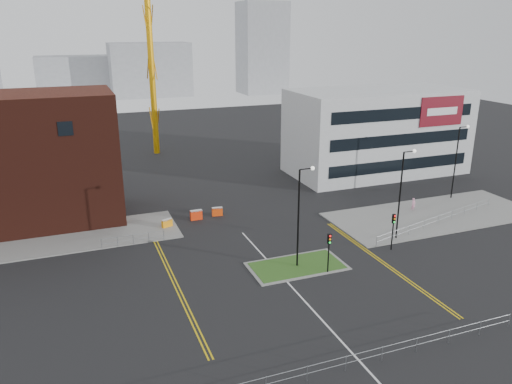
% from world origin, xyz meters
% --- Properties ---
extents(ground, '(200.00, 200.00, 0.00)m').
position_xyz_m(ground, '(0.00, 0.00, 0.00)').
color(ground, black).
rests_on(ground, ground).
extents(pavement_left, '(28.00, 8.00, 0.12)m').
position_xyz_m(pavement_left, '(-20.00, 22.00, 0.06)').
color(pavement_left, slate).
rests_on(pavement_left, ground).
extents(pavement_right, '(24.00, 10.00, 0.12)m').
position_xyz_m(pavement_right, '(22.00, 14.00, 0.06)').
color(pavement_right, slate).
rests_on(pavement_right, ground).
extents(island_kerb, '(8.60, 4.60, 0.08)m').
position_xyz_m(island_kerb, '(2.00, 8.00, 0.04)').
color(island_kerb, slate).
rests_on(island_kerb, ground).
extents(grass_island, '(8.00, 4.00, 0.12)m').
position_xyz_m(grass_island, '(2.00, 8.00, 0.06)').
color(grass_island, '#244F1A').
rests_on(grass_island, ground).
extents(office_block, '(25.00, 12.20, 12.00)m').
position_xyz_m(office_block, '(26.01, 31.97, 6.00)').
color(office_block, '#BABEC0').
rests_on(office_block, ground).
extents(streetlamp_island, '(1.46, 0.36, 9.18)m').
position_xyz_m(streetlamp_island, '(2.22, 8.00, 5.41)').
color(streetlamp_island, black).
rests_on(streetlamp_island, ground).
extents(streetlamp_right_near, '(1.46, 0.36, 9.18)m').
position_xyz_m(streetlamp_right_near, '(14.22, 10.00, 5.41)').
color(streetlamp_right_near, black).
rests_on(streetlamp_right_near, ground).
extents(streetlamp_right_far, '(1.46, 0.36, 9.18)m').
position_xyz_m(streetlamp_right_far, '(28.22, 18.00, 5.41)').
color(streetlamp_right_far, black).
rests_on(streetlamp_right_far, ground).
extents(traffic_light_island, '(0.28, 0.33, 3.65)m').
position_xyz_m(traffic_light_island, '(4.00, 5.98, 2.57)').
color(traffic_light_island, black).
rests_on(traffic_light_island, ground).
extents(traffic_light_right, '(0.28, 0.33, 3.65)m').
position_xyz_m(traffic_light_right, '(12.00, 7.98, 2.57)').
color(traffic_light_right, black).
rests_on(traffic_light_right, ground).
extents(railing_front, '(24.05, 0.05, 1.10)m').
position_xyz_m(railing_front, '(0.00, -6.00, 0.78)').
color(railing_front, gray).
rests_on(railing_front, ground).
extents(railing_left, '(6.05, 0.05, 1.10)m').
position_xyz_m(railing_left, '(-11.00, 18.00, 0.74)').
color(railing_left, gray).
rests_on(railing_left, ground).
extents(railing_right, '(19.05, 5.05, 1.10)m').
position_xyz_m(railing_right, '(20.50, 11.50, 0.78)').
color(railing_right, gray).
rests_on(railing_right, ground).
extents(centre_line, '(0.15, 30.00, 0.01)m').
position_xyz_m(centre_line, '(0.00, 2.00, 0.01)').
color(centre_line, silver).
rests_on(centre_line, ground).
extents(yellow_left_a, '(0.12, 24.00, 0.01)m').
position_xyz_m(yellow_left_a, '(-9.00, 10.00, 0.01)').
color(yellow_left_a, gold).
rests_on(yellow_left_a, ground).
extents(yellow_left_b, '(0.12, 24.00, 0.01)m').
position_xyz_m(yellow_left_b, '(-8.70, 10.00, 0.01)').
color(yellow_left_b, gold).
rests_on(yellow_left_b, ground).
extents(yellow_right_a, '(0.12, 20.00, 0.01)m').
position_xyz_m(yellow_right_a, '(9.50, 6.00, 0.01)').
color(yellow_right_a, gold).
rests_on(yellow_right_a, ground).
extents(yellow_right_b, '(0.12, 20.00, 0.01)m').
position_xyz_m(yellow_right_b, '(9.80, 6.00, 0.01)').
color(yellow_right_b, gold).
rests_on(yellow_right_b, ground).
extents(skyline_b, '(24.00, 12.00, 16.00)m').
position_xyz_m(skyline_b, '(10.00, 130.00, 8.00)').
color(skyline_b, gray).
rests_on(skyline_b, ground).
extents(skyline_c, '(14.00, 12.00, 28.00)m').
position_xyz_m(skyline_c, '(45.00, 125.00, 14.00)').
color(skyline_c, gray).
rests_on(skyline_c, ground).
extents(skyline_d, '(30.00, 12.00, 12.00)m').
position_xyz_m(skyline_d, '(-8.00, 140.00, 6.00)').
color(skyline_d, gray).
rests_on(skyline_d, ground).
extents(pedestrian, '(0.64, 0.48, 1.57)m').
position_xyz_m(pedestrian, '(20.74, 16.04, 0.79)').
color(pedestrian, pink).
rests_on(pedestrian, ground).
extents(barrier_left, '(1.22, 0.76, 0.98)m').
position_xyz_m(barrier_left, '(-7.03, 21.17, 0.53)').
color(barrier_left, '#FF980E').
rests_on(barrier_left, ground).
extents(barrier_mid, '(1.33, 0.47, 1.11)m').
position_xyz_m(barrier_mid, '(-3.53, 22.38, 0.60)').
color(barrier_mid, '#F7350D').
rests_on(barrier_mid, ground).
extents(barrier_right, '(1.22, 0.53, 0.99)m').
position_xyz_m(barrier_right, '(-1.00, 22.72, 0.54)').
color(barrier_right, '#F2450D').
rests_on(barrier_right, ground).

